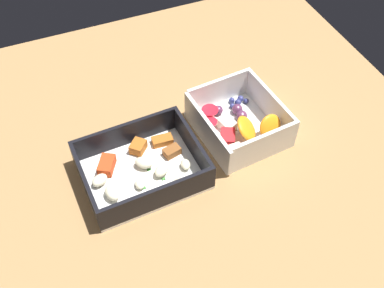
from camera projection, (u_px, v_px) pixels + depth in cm
name	position (u px, v px, depth cm)	size (l,w,h in cm)	color
table_surface	(198.00, 152.00, 77.34)	(80.00, 80.00, 2.00)	#9E7547
pasta_container	(142.00, 168.00, 71.75)	(19.00, 15.18, 5.14)	white
fruit_bowl	(237.00, 123.00, 77.38)	(14.32, 15.96, 5.93)	white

